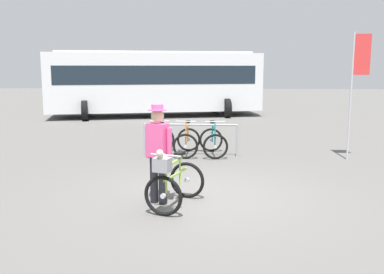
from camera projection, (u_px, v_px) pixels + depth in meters
name	position (u px, v px, depth m)	size (l,w,h in m)	color
ground_plane	(202.00, 195.00, 7.80)	(80.00, 80.00, 0.00)	#605E5B
bike_rack_rail	(191.00, 133.00, 11.14)	(2.51, 0.10, 0.88)	#99999E
racked_bike_red	(161.00, 141.00, 11.42)	(0.71, 1.14, 0.98)	black
racked_bike_orange	(187.00, 141.00, 11.37)	(0.68, 1.10, 0.97)	black
racked_bike_teal	(213.00, 142.00, 11.32)	(0.79, 1.16, 0.97)	black
featured_bicycle	(173.00, 180.00, 7.00)	(0.96, 1.26, 1.09)	black
person_with_featured_bike	(158.00, 150.00, 7.21)	(0.48, 0.33, 1.72)	black
bus_distant	(155.00, 80.00, 20.29)	(10.31, 4.86, 3.08)	silver
banner_flag	(358.00, 72.00, 10.50)	(0.44, 0.05, 3.20)	#B2B2B7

